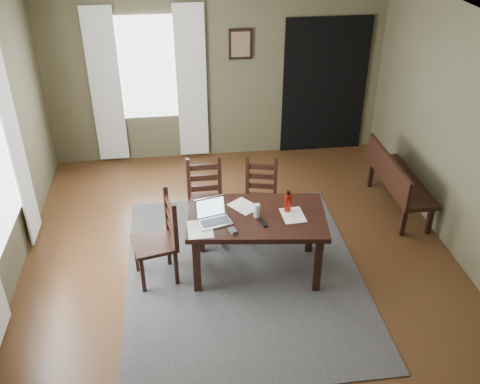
{
  "coord_description": "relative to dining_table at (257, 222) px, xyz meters",
  "views": [
    {
      "loc": [
        -0.63,
        -4.62,
        3.92
      ],
      "look_at": [
        0.0,
        0.3,
        0.9
      ],
      "focal_mm": 40.0,
      "sensor_mm": 36.0,
      "label": 1
    }
  ],
  "objects": [
    {
      "name": "ground",
      "position": [
        -0.15,
        -0.06,
        -0.66
      ],
      "size": [
        5.0,
        6.0,
        0.01
      ],
      "color": "#492C16"
    },
    {
      "name": "room_shell",
      "position": [
        -0.15,
        -0.06,
        1.15
      ],
      "size": [
        5.02,
        6.02,
        2.71
      ],
      "color": "brown",
      "rests_on": "ground"
    },
    {
      "name": "rug",
      "position": [
        -0.15,
        -0.06,
        -0.65
      ],
      "size": [
        2.6,
        3.2,
        0.01
      ],
      "color": "#3A3A3A",
      "rests_on": "ground"
    },
    {
      "name": "dining_table",
      "position": [
        0.0,
        0.0,
        0.0
      ],
      "size": [
        1.56,
        1.05,
        0.73
      ],
      "rotation": [
        0.0,
        0.0,
        -0.12
      ],
      "color": "black",
      "rests_on": "rug"
    },
    {
      "name": "chair_end",
      "position": [
        -1.06,
        0.01,
        -0.15
      ],
      "size": [
        0.54,
        0.54,
        1.03
      ],
      "rotation": [
        0.0,
        0.0,
        -1.35
      ],
      "color": "black",
      "rests_on": "rug"
    },
    {
      "name": "chair_back_left",
      "position": [
        -0.5,
        0.74,
        -0.16
      ],
      "size": [
        0.44,
        0.44,
        0.99
      ],
      "rotation": [
        0.0,
        0.0,
        0.01
      ],
      "color": "black",
      "rests_on": "rug"
    },
    {
      "name": "chair_back_right",
      "position": [
        0.17,
        0.79,
        -0.2
      ],
      "size": [
        0.49,
        0.49,
        0.92
      ],
      "rotation": [
        0.0,
        0.0,
        -0.23
      ],
      "color": "black",
      "rests_on": "rug"
    },
    {
      "name": "bench",
      "position": [
        2.0,
        1.03,
        -0.18
      ],
      "size": [
        0.45,
        1.4,
        0.79
      ],
      "rotation": [
        0.0,
        0.0,
        1.57
      ],
      "color": "black",
      "rests_on": "ground"
    },
    {
      "name": "laptop",
      "position": [
        -0.47,
        -0.03,
        0.15
      ],
      "size": [
        0.39,
        0.34,
        0.23
      ],
      "rotation": [
        0.0,
        0.0,
        0.25
      ],
      "color": "#B7B7BC",
      "rests_on": "dining_table"
    },
    {
      "name": "computer_mouse",
      "position": [
        -0.29,
        -0.28,
        0.11
      ],
      "size": [
        0.09,
        0.11,
        0.03
      ],
      "primitive_type": "cube",
      "rotation": [
        0.0,
        0.0,
        0.35
      ],
      "color": "#3F3F42",
      "rests_on": "dining_table"
    },
    {
      "name": "tv_remote",
      "position": [
        0.04,
        -0.16,
        0.1
      ],
      "size": [
        0.08,
        0.16,
        0.02
      ],
      "primitive_type": "cube",
      "rotation": [
        0.0,
        0.0,
        0.24
      ],
      "color": "black",
      "rests_on": "dining_table"
    },
    {
      "name": "drinking_glass",
      "position": [
        -0.01,
        -0.02,
        0.17
      ],
      "size": [
        0.08,
        0.08,
        0.15
      ],
      "primitive_type": "cylinder",
      "rotation": [
        0.0,
        0.0,
        -0.15
      ],
      "color": "silver",
      "rests_on": "dining_table"
    },
    {
      "name": "water_bottle",
      "position": [
        0.34,
        0.04,
        0.2
      ],
      "size": [
        0.09,
        0.09,
        0.24
      ],
      "rotation": [
        0.0,
        0.0,
        0.34
      ],
      "color": "#A7190C",
      "rests_on": "dining_table"
    },
    {
      "name": "paper_a",
      "position": [
        -0.62,
        -0.19,
        0.09
      ],
      "size": [
        0.26,
        0.34,
        0.0
      ],
      "primitive_type": "cube",
      "rotation": [
        0.0,
        0.0,
        0.02
      ],
      "color": "white",
      "rests_on": "dining_table"
    },
    {
      "name": "paper_c",
      "position": [
        -0.12,
        0.19,
        0.09
      ],
      "size": [
        0.36,
        0.38,
        0.0
      ],
      "primitive_type": "cube",
      "rotation": [
        0.0,
        0.0,
        0.64
      ],
      "color": "white",
      "rests_on": "dining_table"
    },
    {
      "name": "paper_d",
      "position": [
        0.38,
        -0.05,
        0.09
      ],
      "size": [
        0.25,
        0.32,
        0.0
      ],
      "primitive_type": "cube",
      "rotation": [
        0.0,
        0.0,
        0.06
      ],
      "color": "white",
      "rests_on": "dining_table"
    },
    {
      "name": "window_back",
      "position": [
        -1.15,
        2.91,
        0.8
      ],
      "size": [
        1.0,
        0.01,
        1.5
      ],
      "color": "white",
      "rests_on": "ground"
    },
    {
      "name": "curtain_left_far",
      "position": [
        -2.59,
        0.96,
        0.55
      ],
      "size": [
        0.03,
        0.48,
        2.3
      ],
      "color": "silver",
      "rests_on": "ground"
    },
    {
      "name": "curtain_back_left",
      "position": [
        -1.77,
        2.88,
        0.55
      ],
      "size": [
        0.44,
        0.03,
        2.3
      ],
      "color": "silver",
      "rests_on": "ground"
    },
    {
      "name": "curtain_back_right",
      "position": [
        -0.53,
        2.88,
        0.55
      ],
      "size": [
        0.44,
        0.03,
        2.3
      ],
      "color": "silver",
      "rests_on": "ground"
    },
    {
      "name": "framed_picture",
      "position": [
        0.2,
        2.91,
        1.1
      ],
      "size": [
        0.34,
        0.03,
        0.44
      ],
      "color": "black",
      "rests_on": "ground"
    },
    {
      "name": "doorway_back",
      "position": [
        1.5,
        2.91,
        0.4
      ],
      "size": [
        1.3,
        0.03,
        2.1
      ],
      "color": "black",
      "rests_on": "ground"
    }
  ]
}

